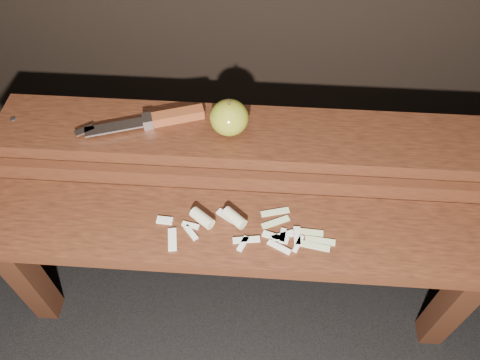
# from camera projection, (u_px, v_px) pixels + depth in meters

# --- Properties ---
(ground) EXTENTS (60.00, 60.00, 0.00)m
(ground) POSITION_uv_depth(u_px,v_px,m) (239.00, 288.00, 1.40)
(ground) COLOR black
(bench_front_tier) EXTENTS (1.20, 0.20, 0.42)m
(bench_front_tier) POSITION_uv_depth(u_px,v_px,m) (236.00, 247.00, 1.08)
(bench_front_tier) COLOR black
(bench_front_tier) RESTS_ON ground
(bench_rear_tier) EXTENTS (1.20, 0.21, 0.50)m
(bench_rear_tier) POSITION_uv_depth(u_px,v_px,m) (243.00, 156.00, 1.17)
(bench_rear_tier) COLOR black
(bench_rear_tier) RESTS_ON ground
(apple) EXTENTS (0.09, 0.09, 0.09)m
(apple) POSITION_uv_depth(u_px,v_px,m) (229.00, 118.00, 1.08)
(apple) COLOR olive
(apple) RESTS_ON bench_rear_tier
(knife) EXTENTS (0.30, 0.12, 0.03)m
(knife) POSITION_uv_depth(u_px,v_px,m) (162.00, 119.00, 1.12)
(knife) COLOR brown
(knife) RESTS_ON bench_rear_tier
(apple_scraps) EXTENTS (0.40, 0.13, 0.03)m
(apple_scraps) POSITION_uv_depth(u_px,v_px,m) (236.00, 225.00, 1.03)
(apple_scraps) COLOR beige
(apple_scraps) RESTS_ON bench_front_tier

